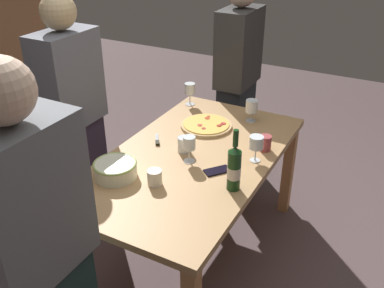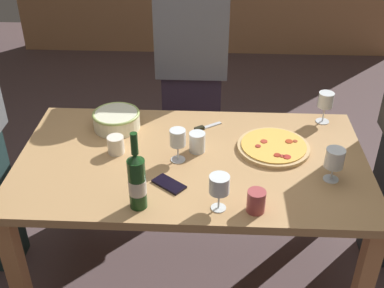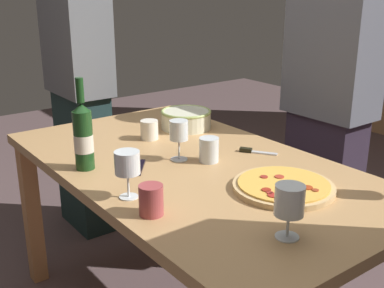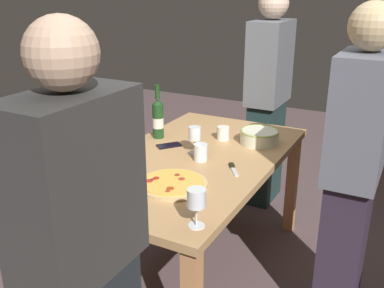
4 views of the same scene
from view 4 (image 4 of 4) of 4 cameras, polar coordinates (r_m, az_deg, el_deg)
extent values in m
plane|color=brown|center=(2.84, 0.00, -15.87)|extent=(8.00, 8.00, 0.00)
cube|color=tan|center=(2.49, 0.00, -2.13)|extent=(1.60, 0.90, 0.04)
cube|color=tan|center=(3.41, 0.01, -2.59)|extent=(0.07, 0.07, 0.71)
cube|color=tan|center=(2.36, -17.84, -14.91)|extent=(0.07, 0.07, 0.71)
cube|color=tan|center=(3.15, 12.87, -5.14)|extent=(0.07, 0.07, 0.71)
cylinder|color=tan|center=(2.13, -2.53, -5.27)|extent=(0.34, 0.34, 0.02)
cylinder|color=#F2B448|center=(2.12, -2.53, -4.97)|extent=(0.31, 0.31, 0.01)
cylinder|color=#9E3D20|center=(2.02, -3.19, -6.16)|extent=(0.02, 0.02, 0.00)
cylinder|color=#9E2E22|center=(2.19, -1.94, -4.05)|extent=(0.03, 0.03, 0.00)
cylinder|color=#AF2922|center=(2.13, -5.59, -4.81)|extent=(0.04, 0.04, 0.00)
cylinder|color=#B03927|center=(2.14, -1.36, -4.57)|extent=(0.03, 0.03, 0.00)
cylinder|color=#A12A19|center=(2.16, -4.68, -4.46)|extent=(0.03, 0.03, 0.00)
cylinder|color=#B4362B|center=(2.15, -5.15, -4.63)|extent=(0.02, 0.02, 0.00)
cylinder|color=#AE3817|center=(2.05, -2.87, -5.82)|extent=(0.04, 0.04, 0.00)
cylinder|color=#E8EACA|center=(2.71, 8.78, 0.91)|extent=(0.23, 0.23, 0.08)
torus|color=#A4BC65|center=(2.69, 8.82, 1.67)|extent=(0.24, 0.24, 0.01)
cylinder|color=#19401A|center=(2.77, -4.45, 3.01)|extent=(0.07, 0.07, 0.22)
cone|color=#19401A|center=(2.73, -4.52, 5.46)|extent=(0.07, 0.07, 0.03)
cylinder|color=#19401A|center=(2.72, -4.55, 6.76)|extent=(0.03, 0.03, 0.09)
cylinder|color=silver|center=(2.77, -4.44, 2.79)|extent=(0.07, 0.07, 0.07)
cylinder|color=white|center=(1.80, 0.57, -10.58)|extent=(0.07, 0.07, 0.00)
cylinder|color=white|center=(1.78, 0.57, -9.35)|extent=(0.01, 0.01, 0.08)
cylinder|color=white|center=(1.74, 0.58, -7.05)|extent=(0.08, 0.08, 0.08)
cylinder|color=maroon|center=(1.75, 0.58, -7.58)|extent=(0.07, 0.07, 0.04)
cylinder|color=white|center=(2.54, 0.35, -1.13)|extent=(0.07, 0.07, 0.00)
cylinder|color=white|center=(2.52, 0.35, -0.26)|extent=(0.01, 0.01, 0.08)
cylinder|color=white|center=(2.50, 0.35, 1.41)|extent=(0.07, 0.07, 0.08)
cylinder|color=maroon|center=(2.50, 0.35, 0.94)|extent=(0.06, 0.06, 0.03)
cylinder|color=white|center=(2.55, -8.18, -1.18)|extent=(0.06, 0.06, 0.00)
cylinder|color=white|center=(2.54, -8.22, -0.32)|extent=(0.01, 0.01, 0.08)
cylinder|color=white|center=(2.51, -8.31, 1.31)|extent=(0.08, 0.08, 0.07)
cylinder|color=white|center=(2.09, -11.14, -6.45)|extent=(0.07, 0.07, 0.00)
cylinder|color=white|center=(2.07, -11.20, -5.59)|extent=(0.01, 0.01, 0.07)
cylinder|color=white|center=(2.04, -11.34, -3.71)|extent=(0.08, 0.08, 0.08)
cylinder|color=maroon|center=(2.05, -11.30, -4.28)|extent=(0.07, 0.07, 0.04)
cylinder|color=white|center=(2.75, 4.07, 1.42)|extent=(0.08, 0.08, 0.08)
cylinder|color=#A94447|center=(2.43, -10.35, -1.27)|extent=(0.07, 0.07, 0.09)
cylinder|color=white|center=(2.42, 1.13, -1.09)|extent=(0.08, 0.08, 0.10)
cube|color=black|center=(2.64, -3.03, -0.20)|extent=(0.16, 0.14, 0.01)
cube|color=silver|center=(2.29, 5.57, -3.61)|extent=(0.10, 0.08, 0.01)
cube|color=black|center=(2.35, 5.22, -2.80)|extent=(0.05, 0.05, 0.02)
cube|color=#323231|center=(1.40, -15.00, -5.44)|extent=(0.43, 0.24, 0.59)
sphere|color=#D0A88A|center=(1.28, -16.65, 11.27)|extent=(0.21, 0.21, 0.21)
cube|color=#2F2434|center=(2.44, 19.05, -12.56)|extent=(0.36, 0.20, 0.79)
cube|color=slate|center=(2.16, 21.12, 3.21)|extent=(0.42, 0.24, 0.60)
sphere|color=tan|center=(2.09, 22.56, 14.02)|extent=(0.22, 0.22, 0.22)
cube|color=#1E3534|center=(3.55, 9.43, -1.00)|extent=(0.37, 0.20, 0.82)
cube|color=slate|center=(3.36, 10.13, 10.41)|extent=(0.43, 0.24, 0.61)
sphere|color=beige|center=(3.32, 10.59, 17.59)|extent=(0.22, 0.22, 0.22)
camera|label=1|loc=(4.51, -0.09, 24.73)|focal=40.41mm
camera|label=2|loc=(3.53, -31.03, 23.10)|focal=45.78mm
camera|label=3|loc=(2.23, -45.19, 7.60)|focal=45.52mm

